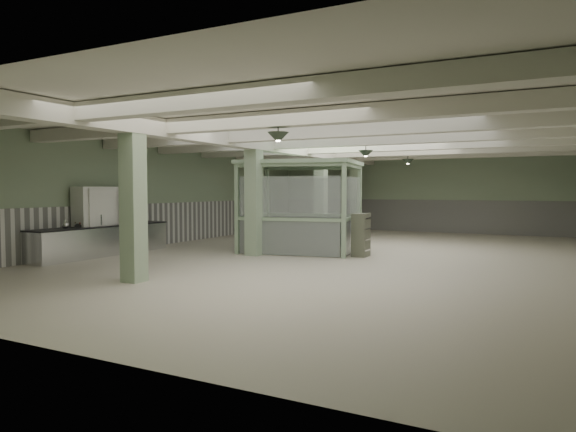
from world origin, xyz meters
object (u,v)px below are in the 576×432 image
at_px(prep_counter, 103,240).
at_px(walkin_cooler, 106,223).
at_px(guard_booth, 301,192).
at_px(filing_cabinet, 361,235).

height_order(prep_counter, walkin_cooler, walkin_cooler).
bearing_deg(guard_booth, prep_counter, -151.92).
distance_m(prep_counter, walkin_cooler, 0.57).
bearing_deg(prep_counter, filing_cabinet, 25.79).
height_order(prep_counter, guard_booth, guard_booth).
height_order(guard_booth, filing_cabinet, guard_booth).
xyz_separation_m(prep_counter, walkin_cooler, (-0.08, 0.24, 0.51)).
relative_size(walkin_cooler, filing_cabinet, 1.66).
bearing_deg(filing_cabinet, guard_booth, 168.70).
relative_size(prep_counter, walkin_cooler, 2.26).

